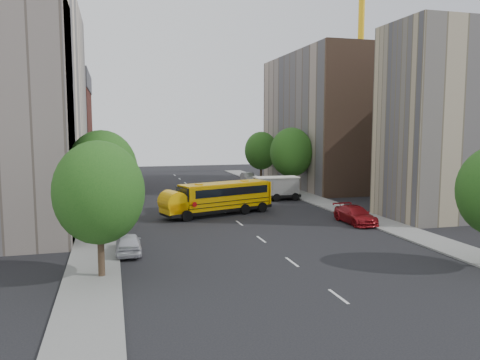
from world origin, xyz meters
name	(u,v)px	position (x,y,z in m)	size (l,w,h in m)	color
ground	(233,219)	(0.00, 0.00, 0.00)	(120.00, 120.00, 0.00)	black
sidewalk_left	(100,214)	(-11.50, 5.00, 0.06)	(3.00, 80.00, 0.12)	slate
sidewalk_right	(327,204)	(11.50, 5.00, 0.06)	(3.00, 80.00, 0.12)	slate
lane_markings	(211,202)	(0.00, 10.00, 0.01)	(0.15, 64.00, 0.01)	silver
building_left_cream	(20,106)	(-18.00, 6.00, 10.00)	(10.00, 26.00, 20.00)	beige
building_left_redbrick	(52,139)	(-18.00, 28.00, 6.50)	(10.00, 15.00, 13.00)	maroon
building_right_near	(444,123)	(18.00, -4.50, 8.50)	(10.00, 7.00, 17.00)	tan
building_right_far	(323,121)	(18.00, 20.00, 9.00)	(10.00, 22.00, 18.00)	#A28E7E
building_right_sidewall	(364,120)	(18.00, 9.00, 9.00)	(10.10, 0.30, 18.00)	brown
tower_crane	(374,23)	(30.25, 28.00, 24.48)	(28.50, 1.20, 35.75)	yellow
street_tree_0	(99,193)	(-11.00, -14.00, 4.64)	(4.80, 4.80, 7.41)	#38281C
street_tree_1	(102,170)	(-11.00, -4.00, 4.95)	(5.12, 5.12, 7.90)	#38281C
street_tree_2	(105,157)	(-11.00, 14.00, 4.83)	(4.99, 4.99, 7.71)	#38281C
street_tree_4	(291,152)	(11.00, 14.00, 5.08)	(5.25, 5.25, 8.10)	#38281C
street_tree_5	(261,151)	(11.00, 26.00, 4.70)	(4.86, 4.86, 7.51)	#38281C
school_bus	(217,197)	(-0.97, 2.30, 1.69)	(10.95, 5.76, 3.03)	black
safari_truck	(273,188)	(6.95, 9.30, 1.39)	(6.16, 2.33, 2.62)	black
parked_car_0	(128,243)	(-9.42, -9.45, 0.68)	(1.61, 4.00, 1.36)	silver
parked_car_1	(122,197)	(-9.34, 11.40, 0.71)	(1.51, 4.32, 1.42)	silver
parked_car_2	(124,184)	(-8.80, 22.71, 0.71)	(2.36, 5.12, 1.42)	black
parked_car_3	(355,215)	(9.45, -4.66, 0.73)	(2.05, 5.05, 1.47)	maroon
parked_car_4	(280,190)	(9.03, 12.45, 0.65)	(1.54, 3.83, 1.30)	#2F3A52
parked_car_5	(248,177)	(9.17, 26.60, 0.72)	(1.52, 4.37, 1.44)	gray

